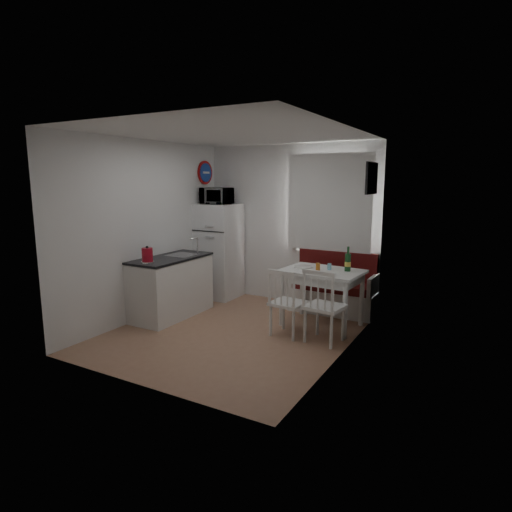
{
  "coord_description": "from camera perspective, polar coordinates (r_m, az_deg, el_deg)",
  "views": [
    {
      "loc": [
        2.95,
        -4.67,
        2.03
      ],
      "look_at": [
        0.06,
        0.5,
        0.97
      ],
      "focal_mm": 30.0,
      "sensor_mm": 36.0,
      "label": 1
    }
  ],
  "objects": [
    {
      "name": "wall_sign",
      "position": [
        7.54,
        -6.75,
        10.99
      ],
      "size": [
        0.03,
        0.4,
        0.4
      ],
      "primitive_type": "cylinder",
      "rotation": [
        0.0,
        1.57,
        0.0
      ],
      "color": "#193996",
      "rests_on": "wall_left"
    },
    {
      "name": "wall_right",
      "position": [
        4.94,
        11.85,
        1.41
      ],
      "size": [
        0.02,
        3.5,
        2.6
      ],
      "primitive_type": "cube",
      "color": "white",
      "rests_on": "floor"
    },
    {
      "name": "microwave",
      "position": [
        7.3,
        -5.29,
        7.98
      ],
      "size": [
        0.5,
        0.34,
        0.27
      ],
      "primitive_type": "imported",
      "color": "white",
      "rests_on": "fridge"
    },
    {
      "name": "wall_front",
      "position": [
        4.21,
        -15.84,
        -0.26
      ],
      "size": [
        3.0,
        0.02,
        2.6
      ],
      "primitive_type": "cube",
      "color": "white",
      "rests_on": "floor"
    },
    {
      "name": "bench",
      "position": [
        6.74,
        10.26,
        -4.81
      ],
      "size": [
        1.31,
        0.5,
        0.94
      ],
      "color": "white",
      "rests_on": "floor"
    },
    {
      "name": "kitchen_counter",
      "position": [
        6.55,
        -11.17,
        -3.97
      ],
      "size": [
        0.62,
        1.32,
        1.16
      ],
      "color": "white",
      "rests_on": "floor"
    },
    {
      "name": "plate",
      "position": [
        6.11,
        6.3,
        -1.46
      ],
      "size": [
        0.26,
        0.26,
        0.02
      ],
      "primitive_type": "cylinder",
      "color": "white",
      "rests_on": "dining_table"
    },
    {
      "name": "drinking_glass_orange",
      "position": [
        5.95,
        8.26,
        -1.42
      ],
      "size": [
        0.06,
        0.06,
        0.1
      ],
      "primitive_type": "cylinder",
      "color": "orange",
      "rests_on": "dining_table"
    },
    {
      "name": "wine_bottle",
      "position": [
        5.95,
        12.16,
        -0.38
      ],
      "size": [
        0.09,
        0.09,
        0.34
      ],
      "primitive_type": null,
      "color": "#16471F",
      "rests_on": "dining_table"
    },
    {
      "name": "window",
      "position": [
        6.78,
        9.87,
        6.57
      ],
      "size": [
        1.22,
        0.06,
        1.47
      ],
      "primitive_type": "cube",
      "color": "white",
      "rests_on": "wall_back"
    },
    {
      "name": "fridge",
      "position": [
        7.44,
        -4.95,
        0.68
      ],
      "size": [
        0.65,
        0.65,
        1.62
      ],
      "primitive_type": "cube",
      "color": "white",
      "rests_on": "floor"
    },
    {
      "name": "ceiling",
      "position": [
        5.55,
        -3.17,
        16.02
      ],
      "size": [
        3.0,
        3.5,
        0.02
      ],
      "primitive_type": "cube",
      "color": "white",
      "rests_on": "wall_back"
    },
    {
      "name": "floor",
      "position": [
        5.88,
        -2.92,
        -10.08
      ],
      "size": [
        3.0,
        3.5,
        0.02
      ],
      "primitive_type": "cube",
      "color": "#A67658",
      "rests_on": "ground"
    },
    {
      "name": "kettle",
      "position": [
        6.01,
        -14.29,
        0.13
      ],
      "size": [
        0.18,
        0.18,
        0.23
      ],
      "primitive_type": "cylinder",
      "color": "#AC0D1F",
      "rests_on": "kitchen_counter"
    },
    {
      "name": "dining_table",
      "position": [
        6.01,
        8.84,
        -2.69
      ],
      "size": [
        1.12,
        0.82,
        0.8
      ],
      "rotation": [
        0.0,
        0.0,
        -0.07
      ],
      "color": "white",
      "rests_on": "floor"
    },
    {
      "name": "wall_left",
      "position": [
        6.49,
        -14.35,
        3.36
      ],
      "size": [
        0.02,
        3.5,
        2.6
      ],
      "primitive_type": "cube",
      "color": "white",
      "rests_on": "floor"
    },
    {
      "name": "chair_left",
      "position": [
        5.54,
        3.95,
        -5.31
      ],
      "size": [
        0.46,
        0.44,
        0.48
      ],
      "rotation": [
        0.0,
        0.0,
        -0.1
      ],
      "color": "white",
      "rests_on": "floor"
    },
    {
      "name": "picture_frame",
      "position": [
        5.95,
        15.13,
        9.98
      ],
      "size": [
        0.04,
        0.52,
        0.42
      ],
      "primitive_type": "cube",
      "color": "black",
      "rests_on": "wall_right"
    },
    {
      "name": "wall_back",
      "position": [
        7.1,
        4.53,
        4.21
      ],
      "size": [
        3.0,
        0.02,
        2.6
      ],
      "primitive_type": "cube",
      "color": "white",
      "rests_on": "floor"
    },
    {
      "name": "drinking_glass_blue",
      "position": [
        6.0,
        9.76,
        -1.41
      ],
      "size": [
        0.06,
        0.06,
        0.09
      ],
      "primitive_type": "cylinder",
      "color": "#86CAE4",
      "rests_on": "dining_table"
    },
    {
      "name": "curtain",
      "position": [
        6.71,
        9.69,
        6.96
      ],
      "size": [
        1.35,
        0.02,
        1.5
      ],
      "primitive_type": "cube",
      "color": "white",
      "rests_on": "wall_back"
    },
    {
      "name": "chair_right",
      "position": [
        5.35,
        8.81,
        -5.64
      ],
      "size": [
        0.49,
        0.47,
        0.51
      ],
      "rotation": [
        0.0,
        0.0,
        -0.11
      ],
      "color": "white",
      "rests_on": "floor"
    }
  ]
}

